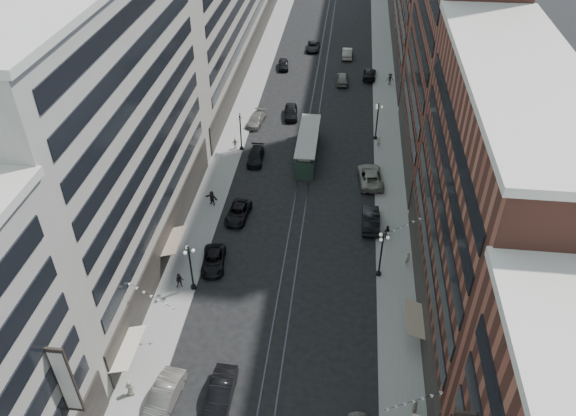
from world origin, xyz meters
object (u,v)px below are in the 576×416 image
at_px(car_2, 213,260).
at_px(car_5, 221,393).
at_px(lamppost_se_far, 381,253).
at_px(pedestrian_2, 180,281).
at_px(pedestrian_1, 130,388).
at_px(car_9, 283,64).
at_px(car_14, 347,53).
at_px(car_13, 291,112).
at_px(car_10, 371,219).
at_px(car_11, 370,176).
at_px(car_7, 238,213).
at_px(pedestrian_8, 379,141).
at_px(pedestrian_9, 390,79).
at_px(car_12, 369,74).
at_px(car_extra_0, 342,79).
at_px(car_extra_1, 313,47).
at_px(lamppost_sw_mid, 241,130).
at_px(pedestrian_5, 212,198).
at_px(lamppost_sw_far, 191,266).
at_px(streetcar, 308,147).
at_px(pedestrian_4, 415,408).
at_px(pedestrian_7, 387,231).
at_px(pedestrian_extra_1, 408,258).
at_px(lamppost_se_mid, 377,120).
at_px(pedestrian_6, 235,143).
at_px(car_1, 164,397).

height_order(car_2, car_5, car_5).
relative_size(lamppost_se_far, car_2, 1.11).
height_order(lamppost_se_far, pedestrian_2, lamppost_se_far).
bearing_deg(pedestrian_1, car_9, -100.96).
height_order(car_2, car_14, car_14).
relative_size(lamppost_se_far, car_13, 1.12).
bearing_deg(car_10, pedestrian_1, 51.07).
bearing_deg(car_2, car_11, 39.92).
bearing_deg(car_14, car_7, 77.08).
relative_size(pedestrian_8, pedestrian_9, 0.83).
height_order(car_11, car_12, car_11).
xyz_separation_m(car_13, car_extra_0, (7.29, 13.04, 0.01)).
relative_size(lamppost_se_far, car_extra_1, 1.10).
height_order(car_10, car_14, car_10).
relative_size(lamppost_se_far, car_14, 1.09).
height_order(car_14, pedestrian_8, pedestrian_8).
xyz_separation_m(car_7, car_12, (15.30, 41.12, 0.06)).
relative_size(lamppost_sw_mid, pedestrian_5, 2.97).
bearing_deg(car_9, lamppost_sw_far, -99.75).
height_order(streetcar, pedestrian_9, streetcar).
relative_size(car_2, car_14, 0.98).
relative_size(lamppost_sw_mid, pedestrian_4, 3.21).
bearing_deg(car_12, streetcar, 75.99).
bearing_deg(pedestrian_4, pedestrian_7, -2.11).
bearing_deg(pedestrian_2, car_extra_0, 63.31).
relative_size(lamppost_se_far, pedestrian_4, 3.21).
bearing_deg(pedestrian_7, car_9, -54.54).
height_order(pedestrian_1, car_7, pedestrian_1).
xyz_separation_m(car_9, pedestrian_extra_1, (18.97, -49.72, 0.26)).
distance_m(pedestrian_8, car_extra_1, 36.91).
xyz_separation_m(lamppost_se_far, car_7, (-16.10, 7.98, -2.39)).
relative_size(pedestrian_2, car_11, 0.27).
height_order(lamppost_se_mid, car_12, lamppost_se_mid).
relative_size(car_12, pedestrian_6, 3.38).
bearing_deg(pedestrian_8, car_13, -53.86).
bearing_deg(car_7, car_9, 94.95).
bearing_deg(lamppost_se_far, lamppost_sw_far, -167.74).
bearing_deg(streetcar, car_10, -59.39).
height_order(car_9, pedestrian_8, pedestrian_8).
xyz_separation_m(lamppost_sw_mid, pedestrian_8, (18.80, 2.87, -2.14)).
relative_size(car_10, car_extra_1, 1.08).
bearing_deg(car_2, pedestrian_2, -132.75).
distance_m(car_2, car_14, 59.63).
bearing_deg(lamppost_se_far, car_7, 153.63).
bearing_deg(pedestrian_extra_1, car_7, 115.23).
height_order(car_10, car_13, car_10).
bearing_deg(pedestrian_extra_1, lamppost_sw_far, 148.37).
distance_m(lamppost_se_far, pedestrian_extra_1, 4.08).
relative_size(car_1, car_10, 1.00).
relative_size(car_2, pedestrian_5, 2.68).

